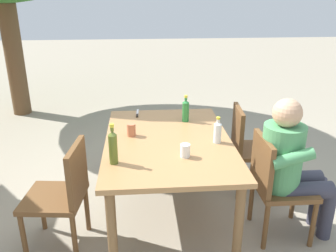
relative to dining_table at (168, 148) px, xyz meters
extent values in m
plane|color=gray|center=(0.00, 0.00, -0.65)|extent=(24.00, 24.00, 0.00)
cube|color=#A37547|center=(0.00, 0.00, 0.06)|extent=(1.56, 1.05, 0.04)
cylinder|color=brown|center=(-0.70, -0.45, -0.30)|extent=(0.07, 0.07, 0.70)
cylinder|color=brown|center=(0.70, -0.45, -0.30)|extent=(0.07, 0.07, 0.70)
cylinder|color=brown|center=(-0.70, 0.45, -0.30)|extent=(0.07, 0.07, 0.70)
cylinder|color=brown|center=(0.70, 0.45, -0.30)|extent=(0.07, 0.07, 0.70)
cube|color=brown|center=(-0.35, -0.91, -0.22)|extent=(0.44, 0.44, 0.04)
cube|color=brown|center=(-0.35, -0.71, 0.01)|extent=(0.42, 0.04, 0.42)
cylinder|color=brown|center=(-0.54, -1.10, -0.45)|extent=(0.04, 0.04, 0.41)
cylinder|color=brown|center=(-0.16, -1.10, -0.45)|extent=(0.04, 0.04, 0.41)
cylinder|color=brown|center=(-0.54, -0.72, -0.45)|extent=(0.04, 0.04, 0.41)
cylinder|color=brown|center=(-0.16, -0.72, -0.45)|extent=(0.04, 0.04, 0.41)
cube|color=brown|center=(-0.35, 0.91, -0.22)|extent=(0.49, 0.49, 0.04)
cube|color=brown|center=(-0.37, 0.71, 0.01)|extent=(0.42, 0.09, 0.42)
cylinder|color=brown|center=(-0.14, 1.07, -0.45)|extent=(0.04, 0.04, 0.41)
cylinder|color=brown|center=(-0.52, 1.12, -0.45)|extent=(0.04, 0.04, 0.41)
cylinder|color=brown|center=(-0.18, 0.70, -0.45)|extent=(0.04, 0.04, 0.41)
cylinder|color=brown|center=(-0.56, 0.74, -0.45)|extent=(0.04, 0.04, 0.41)
cube|color=brown|center=(0.35, -0.91, -0.22)|extent=(0.48, 0.48, 0.04)
cube|color=brown|center=(0.37, -0.71, 0.01)|extent=(0.42, 0.08, 0.42)
cylinder|color=brown|center=(0.14, -1.08, -0.45)|extent=(0.04, 0.04, 0.41)
cylinder|color=brown|center=(0.52, -1.11, -0.45)|extent=(0.04, 0.04, 0.41)
cylinder|color=brown|center=(0.18, -0.70, -0.45)|extent=(0.04, 0.04, 0.41)
cylinder|color=brown|center=(0.56, -0.73, -0.45)|extent=(0.04, 0.04, 0.41)
cylinder|color=#4C935B|center=(-0.35, -0.86, 0.06)|extent=(0.32, 0.32, 0.52)
sphere|color=tan|center=(-0.35, -0.86, 0.42)|extent=(0.22, 0.22, 0.22)
cylinder|color=#383847|center=(-0.44, -1.06, -0.20)|extent=(0.14, 0.40, 0.14)
cylinder|color=#383847|center=(-0.44, -1.26, -0.43)|extent=(0.11, 0.11, 0.45)
cylinder|color=#4C935B|center=(-0.54, -0.86, 0.13)|extent=(0.09, 0.31, 0.16)
cylinder|color=#383847|center=(-0.26, -1.06, -0.20)|extent=(0.14, 0.40, 0.14)
cylinder|color=#383847|center=(-0.26, -1.26, -0.43)|extent=(0.11, 0.11, 0.45)
cylinder|color=#4C935B|center=(-0.16, -0.86, 0.13)|extent=(0.09, 0.31, 0.16)
cylinder|color=#566623|center=(-0.40, 0.43, 0.19)|extent=(0.06, 0.06, 0.22)
cone|color=#566623|center=(-0.40, 0.43, 0.32)|extent=(0.06, 0.06, 0.03)
cylinder|color=#566623|center=(-0.40, 0.43, 0.35)|extent=(0.03, 0.03, 0.03)
cylinder|color=yellow|center=(-0.40, 0.43, 0.38)|extent=(0.03, 0.03, 0.02)
cylinder|color=white|center=(-0.10, -0.40, 0.16)|extent=(0.06, 0.06, 0.16)
cone|color=white|center=(-0.10, -0.40, 0.26)|extent=(0.06, 0.06, 0.02)
cylinder|color=white|center=(-0.10, -0.40, 0.28)|extent=(0.03, 0.03, 0.02)
cylinder|color=yellow|center=(-0.10, -0.40, 0.30)|extent=(0.03, 0.03, 0.02)
cylinder|color=#287A38|center=(0.42, -0.20, 0.18)|extent=(0.06, 0.06, 0.19)
cone|color=#287A38|center=(0.42, -0.20, 0.28)|extent=(0.06, 0.06, 0.03)
cylinder|color=#287A38|center=(0.42, -0.20, 0.31)|extent=(0.03, 0.03, 0.03)
cylinder|color=yellow|center=(0.42, -0.20, 0.33)|extent=(0.03, 0.03, 0.02)
cylinder|color=white|center=(-0.34, -0.10, 0.13)|extent=(0.07, 0.07, 0.10)
cylinder|color=#BC6B47|center=(0.10, 0.31, 0.14)|extent=(0.07, 0.07, 0.11)
cube|color=silver|center=(0.71, 0.26, 0.09)|extent=(0.18, 0.03, 0.01)
cube|color=black|center=(0.60, 0.26, 0.09)|extent=(0.08, 0.02, 0.01)
cube|color=#2D4784|center=(1.41, -0.42, -0.42)|extent=(0.32, 0.19, 0.47)
cube|color=navy|center=(1.41, -0.55, -0.50)|extent=(0.22, 0.06, 0.21)
cube|color=maroon|center=(1.40, -0.33, -0.45)|extent=(0.29, 0.14, 0.41)
cube|color=maroon|center=(1.40, -0.43, -0.52)|extent=(0.20, 0.06, 0.18)
cylinder|color=brown|center=(2.99, 2.17, 0.53)|extent=(0.28, 0.28, 2.37)
camera|label=1|loc=(-2.74, 0.23, 1.28)|focal=37.90mm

